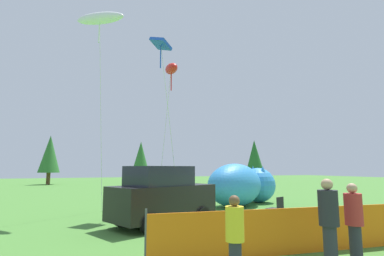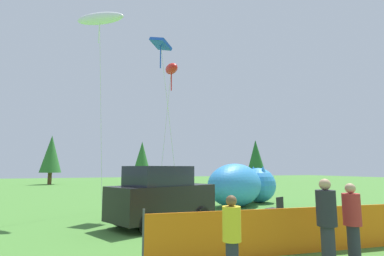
{
  "view_description": "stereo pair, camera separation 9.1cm",
  "coord_description": "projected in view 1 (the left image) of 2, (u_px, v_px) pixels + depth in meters",
  "views": [
    {
      "loc": [
        -6.12,
        -9.54,
        2.12
      ],
      "look_at": [
        -0.11,
        4.84,
        4.2
      ],
      "focal_mm": 28.0,
      "sensor_mm": 36.0,
      "label": 1
    },
    {
      "loc": [
        -6.04,
        -9.57,
        2.12
      ],
      "look_at": [
        -0.11,
        4.84,
        4.2
      ],
      "focal_mm": 28.0,
      "sensor_mm": 36.0,
      "label": 2
    }
  ],
  "objects": [
    {
      "name": "parked_car",
      "position": [
        162.0,
        196.0,
        11.18
      ],
      "size": [
        4.31,
        3.11,
        2.18
      ],
      "rotation": [
        0.0,
        0.0,
        0.38
      ],
      "color": "black",
      "rests_on": "ground"
    },
    {
      "name": "spectator_in_red_shirt",
      "position": [
        354.0,
        220.0,
        6.72
      ],
      "size": [
        0.39,
        0.39,
        1.77
      ],
      "color": "#2D2D38",
      "rests_on": "ground"
    },
    {
      "name": "kite_blue_box",
      "position": [
        161.0,
        47.0,
        15.43
      ],
      "size": [
        2.42,
        2.71,
        8.77
      ],
      "color": "silver",
      "rests_on": "ground"
    },
    {
      "name": "horizon_tree_east",
      "position": [
        50.0,
        154.0,
        38.75
      ],
      "size": [
        2.66,
        2.66,
        6.34
      ],
      "color": "brown",
      "rests_on": "ground"
    },
    {
      "name": "kite_white_ghost",
      "position": [
        100.0,
        19.0,
        15.3
      ],
      "size": [
        2.63,
        2.61,
        10.25
      ],
      "color": "silver",
      "rests_on": "ground"
    },
    {
      "name": "horizon_tree_west",
      "position": [
        255.0,
        156.0,
        46.84
      ],
      "size": [
        2.7,
        2.7,
        6.45
      ],
      "color": "brown",
      "rests_on": "ground"
    },
    {
      "name": "inflatable_cat",
      "position": [
        242.0,
        186.0,
        17.04
      ],
      "size": [
        5.82,
        4.33,
        2.35
      ],
      "rotation": [
        0.0,
        0.0,
        0.49
      ],
      "color": "#338CD8",
      "rests_on": "ground"
    },
    {
      "name": "folding_chair",
      "position": [
        277.0,
        207.0,
        12.41
      ],
      "size": [
        0.72,
        0.72,
        0.92
      ],
      "rotation": [
        0.0,
        0.0,
        1.94
      ],
      "color": "black",
      "rests_on": "ground"
    },
    {
      "name": "ground_plane",
      "position": [
        247.0,
        227.0,
        10.78
      ],
      "size": [
        120.0,
        120.0,
        0.0
      ],
      "primitive_type": "plane",
      "color": "#477F33"
    },
    {
      "name": "spectator_in_blue_shirt",
      "position": [
        329.0,
        219.0,
        6.37
      ],
      "size": [
        0.41,
        0.41,
        1.89
      ],
      "color": "#2D2D38",
      "rests_on": "ground"
    },
    {
      "name": "safety_fence",
      "position": [
        304.0,
        230.0,
        7.55
      ],
      "size": [
        7.97,
        0.99,
        1.23
      ],
      "rotation": [
        0.0,
        0.0,
        -0.12
      ],
      "color": "orange",
      "rests_on": "ground"
    },
    {
      "name": "horizon_tree_mid",
      "position": [
        141.0,
        157.0,
        46.91
      ],
      "size": [
        2.61,
        2.61,
        6.24
      ],
      "color": "brown",
      "rests_on": "ground"
    },
    {
      "name": "spectator_in_green_shirt",
      "position": [
        235.0,
        235.0,
        5.57
      ],
      "size": [
        0.35,
        0.35,
        1.61
      ],
      "color": "#2D2D38",
      "rests_on": "ground"
    },
    {
      "name": "kite_red_lizard",
      "position": [
        171.0,
        69.0,
        17.36
      ],
      "size": [
        1.1,
        2.06,
        8.3
      ],
      "color": "silver",
      "rests_on": "ground"
    }
  ]
}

